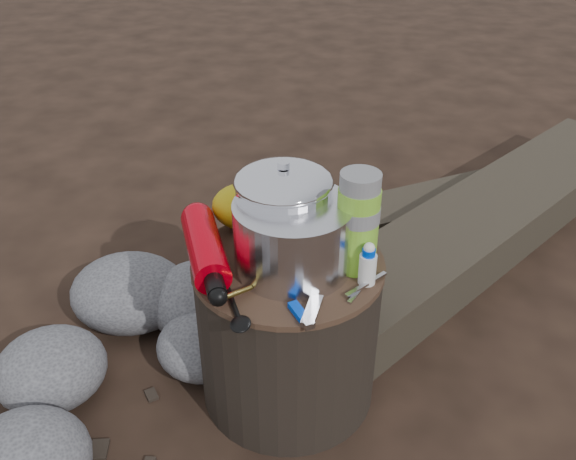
# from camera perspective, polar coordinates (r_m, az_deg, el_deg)

# --- Properties ---
(ground) EXTENTS (60.00, 60.00, 0.00)m
(ground) POSITION_cam_1_polar(r_m,az_deg,el_deg) (1.62, 0.00, -14.43)
(ground) COLOR black
(ground) RESTS_ON ground
(stump) EXTENTS (0.43, 0.43, 0.40)m
(stump) POSITION_cam_1_polar(r_m,az_deg,el_deg) (1.49, 0.00, -9.21)
(stump) COLOR black
(stump) RESTS_ON ground
(rock_ring) EXTENTS (0.47, 1.03, 0.20)m
(rock_ring) POSITION_cam_1_polar(r_m,az_deg,el_deg) (1.51, -15.32, -14.94)
(rock_ring) COLOR #58575C
(rock_ring) RESTS_ON ground
(log_main) EXTENTS (1.43, 1.61, 0.16)m
(log_main) POSITION_cam_1_polar(r_m,az_deg,el_deg) (2.21, 17.91, 0.63)
(log_main) COLOR #332D23
(log_main) RESTS_ON ground
(log_small) EXTENTS (1.04, 0.71, 0.09)m
(log_small) POSITION_cam_1_polar(r_m,az_deg,el_deg) (2.48, 18.09, 3.39)
(log_small) COLOR #332D23
(log_small) RESTS_ON ground
(foil_windscreen) EXTENTS (0.26, 0.26, 0.16)m
(foil_windscreen) POSITION_cam_1_polar(r_m,az_deg,el_deg) (1.31, 0.46, -0.56)
(foil_windscreen) COLOR silver
(foil_windscreen) RESTS_ON stump
(camping_pot) EXTENTS (0.21, 0.21, 0.21)m
(camping_pot) POSITION_cam_1_polar(r_m,az_deg,el_deg) (1.34, -0.40, 1.85)
(camping_pot) COLOR silver
(camping_pot) RESTS_ON stump
(fuel_bottle) EXTENTS (0.19, 0.33, 0.08)m
(fuel_bottle) POSITION_cam_1_polar(r_m,az_deg,el_deg) (1.35, -7.76, -1.61)
(fuel_bottle) COLOR #C8000F
(fuel_bottle) RESTS_ON stump
(thermos) EXTENTS (0.09, 0.09, 0.23)m
(thermos) POSITION_cam_1_polar(r_m,az_deg,el_deg) (1.30, 6.52, 0.71)
(thermos) COLOR #82CB30
(thermos) RESTS_ON stump
(travel_mug) EXTENTS (0.08, 0.08, 0.12)m
(travel_mug) POSITION_cam_1_polar(r_m,az_deg,el_deg) (1.43, 5.96, 1.44)
(travel_mug) COLOR black
(travel_mug) RESTS_ON stump
(stuff_sack) EXTENTS (0.16, 0.13, 0.11)m
(stuff_sack) POSITION_cam_1_polar(r_m,az_deg,el_deg) (1.46, -4.02, 2.20)
(stuff_sack) COLOR gold
(stuff_sack) RESTS_ON stump
(food_pouch) EXTENTS (0.13, 0.06, 0.16)m
(food_pouch) POSITION_cam_1_polar(r_m,az_deg,el_deg) (1.45, 0.54, 3.06)
(food_pouch) COLOR navy
(food_pouch) RESTS_ON stump
(lighter) EXTENTS (0.06, 0.08, 0.01)m
(lighter) POSITION_cam_1_polar(r_m,az_deg,el_deg) (1.21, 1.05, -7.69)
(lighter) COLOR #003DDF
(lighter) RESTS_ON stump
(multitool) EXTENTS (0.04, 0.10, 0.01)m
(multitool) POSITION_cam_1_polar(r_m,az_deg,el_deg) (1.22, 2.27, -7.56)
(multitool) COLOR #ACACB0
(multitool) RESTS_ON stump
(pot_grabber) EXTENTS (0.09, 0.12, 0.01)m
(pot_grabber) POSITION_cam_1_polar(r_m,az_deg,el_deg) (1.29, 6.89, -5.24)
(pot_grabber) COLOR #ACACB0
(pot_grabber) RESTS_ON stump
(spork) EXTENTS (0.09, 0.16, 0.01)m
(spork) POSITION_cam_1_polar(r_m,az_deg,el_deg) (1.25, -5.24, -6.55)
(spork) COLOR black
(spork) RESTS_ON stump
(squeeze_bottle) EXTENTS (0.04, 0.04, 0.09)m
(squeeze_bottle) POSITION_cam_1_polar(r_m,az_deg,el_deg) (1.29, 7.45, -3.30)
(squeeze_bottle) COLOR white
(squeeze_bottle) RESTS_ON stump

